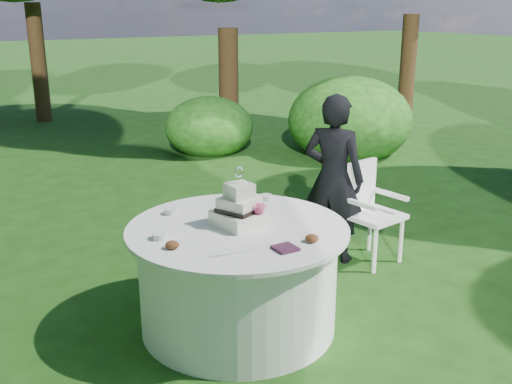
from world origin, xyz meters
TOP-DOWN VIEW (x-y plane):
  - ground at (0.00, 0.00)m, footprint 80.00×80.00m
  - napkins at (0.06, -0.51)m, footprint 0.14×0.14m
  - feather_plume at (-0.17, -0.37)m, footprint 0.48×0.07m
  - guest at (1.34, 0.63)m, footprint 0.61×0.67m
  - table at (0.00, 0.00)m, footprint 1.56×1.56m
  - cake at (0.03, 0.03)m, footprint 0.37×0.37m
  - chair at (1.60, 0.46)m, footprint 0.52×0.51m
  - votives at (-0.12, 0.33)m, footprint 1.15×0.52m
  - petal_cups at (0.02, -0.04)m, footprint 0.97×1.07m

SIDE VIEW (x-z plane):
  - ground at x=0.00m, z-range 0.00..0.00m
  - table at x=0.00m, z-range 0.00..0.77m
  - chair at x=1.60m, z-range 0.07..0.97m
  - guest at x=1.34m, z-range 0.00..1.53m
  - feather_plume at x=-0.17m, z-range 0.77..0.78m
  - napkins at x=0.06m, z-range 0.77..0.79m
  - votives at x=-0.12m, z-range 0.77..0.81m
  - petal_cups at x=0.02m, z-range 0.77..0.82m
  - cake at x=0.03m, z-range 0.67..1.10m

